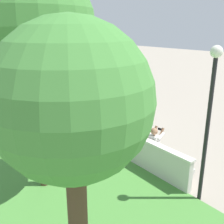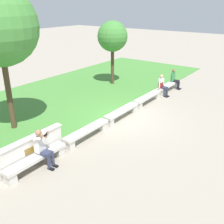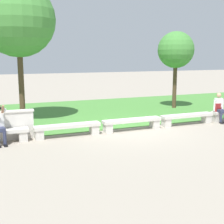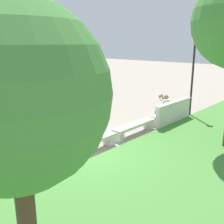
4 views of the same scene
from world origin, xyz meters
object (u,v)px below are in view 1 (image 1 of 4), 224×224
(tree_left_background, at_px, (31,27))
(lamp_post, at_px, (210,105))
(bench_mid, at_px, (77,118))
(person_distant, at_px, (41,93))
(person_photographer, at_px, (156,144))
(bench_far, at_px, (53,106))
(bench_main, at_px, (159,160))
(person_companion, at_px, (30,88))
(bench_near, at_px, (111,135))
(tree_behind_wall, at_px, (72,106))
(backpack, at_px, (40,94))
(bench_end, at_px, (34,96))

(tree_left_background, bearing_deg, lamp_post, -136.49)
(bench_mid, distance_m, person_distant, 4.17)
(bench_mid, bearing_deg, person_photographer, -179.08)
(bench_far, bearing_deg, person_photographer, -179.40)
(bench_main, bearing_deg, bench_far, 0.00)
(person_photographer, distance_m, person_companion, 10.68)
(person_companion, height_order, lamp_post, lamp_post)
(person_companion, relative_size, tree_left_background, 0.22)
(bench_near, bearing_deg, tree_behind_wall, 138.68)
(lamp_post, bearing_deg, bench_mid, -2.73)
(person_companion, distance_m, tree_behind_wall, 14.23)
(person_photographer, height_order, lamp_post, lamp_post)
(person_distant, bearing_deg, tree_left_background, 157.10)
(bench_mid, bearing_deg, person_distant, -0.90)
(person_distant, relative_size, lamp_post, 0.32)
(person_companion, relative_size, lamp_post, 0.32)
(person_companion, bearing_deg, backpack, 177.13)
(bench_end, xyz_separation_m, person_companion, (0.79, -0.07, 0.36))
(tree_behind_wall, height_order, tree_left_background, tree_left_background)
(bench_far, bearing_deg, tree_left_background, 152.45)
(bench_near, bearing_deg, backpack, 0.18)
(bench_main, height_order, bench_near, same)
(tree_behind_wall, relative_size, lamp_post, 1.13)
(bench_near, xyz_separation_m, lamp_post, (-4.24, 0.32, 2.25))
(bench_main, distance_m, lamp_post, 2.84)
(backpack, bearing_deg, person_distant, -72.82)
(bench_near, relative_size, tree_behind_wall, 0.53)
(person_companion, bearing_deg, bench_far, 178.86)
(bench_far, distance_m, person_photographer, 7.36)
(bench_end, bearing_deg, tree_behind_wall, 161.08)
(person_photographer, xyz_separation_m, tree_behind_wall, (-2.59, 4.35, 2.68))
(person_distant, xyz_separation_m, backpack, (-0.03, 0.09, -0.05))
(person_companion, height_order, tree_behind_wall, tree_behind_wall)
(bench_end, distance_m, person_photographer, 9.90)
(person_photographer, relative_size, lamp_post, 0.34)
(bench_mid, xyz_separation_m, lamp_post, (-6.78, 0.32, 2.25))
(bench_main, bearing_deg, person_distant, -0.41)
(person_distant, bearing_deg, bench_far, 177.68)
(person_distant, distance_m, tree_behind_wall, 12.65)
(bench_near, height_order, lamp_post, lamp_post)
(person_photographer, distance_m, tree_behind_wall, 5.73)
(bench_mid, distance_m, person_photographer, 4.83)
(tree_left_background, bearing_deg, person_distant, -22.90)
(bench_main, bearing_deg, tree_left_background, 66.98)
(lamp_post, bearing_deg, bench_end, -1.56)
(tree_left_background, relative_size, lamp_post, 1.49)
(backpack, bearing_deg, bench_mid, -179.71)
(person_distant, bearing_deg, bench_main, 179.59)
(bench_main, relative_size, bench_far, 1.00)
(person_companion, distance_m, tree_left_background, 10.75)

